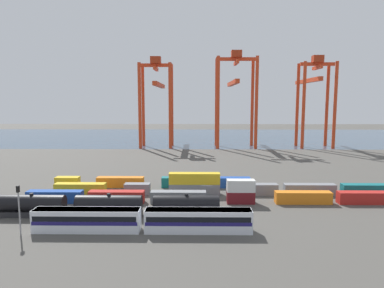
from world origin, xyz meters
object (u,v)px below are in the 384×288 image
object	(u,v)px
shipping_container_15	(120,182)
gantry_crane_central	(235,90)
shipping_container_12	(309,189)
freight_tank_row	(109,205)
signal_mast	(19,204)
passenger_train	(143,219)
gantry_crane_west	(157,93)
gantry_crane_east	(314,91)
shipping_container_7	(80,189)
shipping_container_2	(178,197)
shipping_container_13	(367,190)

from	to	relation	value
shipping_container_15	gantry_crane_central	world-z (taller)	gantry_crane_central
shipping_container_12	freight_tank_row	bearing A→B (deg)	-159.80
shipping_container_12	signal_mast	bearing A→B (deg)	-155.44
shipping_container_15	shipping_container_12	bearing A→B (deg)	-8.45
passenger_train	shipping_container_15	size ratio (longest dim) A/B	3.08
gantry_crane_west	shipping_container_15	bearing A→B (deg)	-90.29
freight_tank_row	gantry_crane_east	distance (m)	130.13
shipping_container_7	shipping_container_12	bearing A→B (deg)	0.00
shipping_container_7	shipping_container_15	size ratio (longest dim) A/B	1.00
shipping_container_2	shipping_container_12	bearing A→B (deg)	12.66
gantry_crane_central	gantry_crane_east	bearing A→B (deg)	-0.57
shipping_container_12	gantry_crane_central	bearing A→B (deg)	95.35
gantry_crane_east	shipping_container_12	bearing A→B (deg)	-108.52
signal_mast	shipping_container_2	size ratio (longest dim) A/B	0.70
freight_tank_row	shipping_container_2	size ratio (longest dim) A/B	3.52
passenger_train	gantry_crane_west	bearing A→B (deg)	95.14
shipping_container_13	shipping_container_15	xyz separation A→B (m)	(-60.40, 6.93, 0.00)
shipping_container_7	shipping_container_2	bearing A→B (deg)	-16.15
shipping_container_7	gantry_crane_central	distance (m)	103.66
signal_mast	gantry_crane_central	world-z (taller)	gantry_crane_central
gantry_crane_west	gantry_crane_east	world-z (taller)	gantry_crane_east
freight_tank_row	shipping_container_2	bearing A→B (deg)	35.37
passenger_train	gantry_crane_central	distance (m)	118.68
signal_mast	shipping_container_2	world-z (taller)	signal_mast
shipping_container_2	signal_mast	bearing A→B (deg)	-143.50
signal_mast	gantry_crane_west	size ratio (longest dim) A/B	0.20
shipping_container_13	passenger_train	bearing A→B (deg)	-154.57
shipping_container_2	gantry_crane_east	distance (m)	115.79
freight_tank_row	shipping_container_15	distance (m)	23.25
signal_mast	shipping_container_13	world-z (taller)	signal_mast
freight_tank_row	shipping_container_13	xyz separation A→B (m)	(57.51, 16.12, -0.88)
shipping_container_7	shipping_container_15	bearing A→B (deg)	40.54
shipping_container_12	gantry_crane_west	world-z (taller)	gantry_crane_west
shipping_container_7	shipping_container_13	world-z (taller)	same
shipping_container_15	gantry_crane_central	bearing A→B (deg)	64.90
passenger_train	gantry_crane_east	distance (m)	132.31
shipping_container_13	shipping_container_15	world-z (taller)	same
shipping_container_15	gantry_crane_east	xyz separation A→B (m)	(76.33, 81.54, 25.38)
passenger_train	shipping_container_13	bearing A→B (deg)	25.43
passenger_train	gantry_crane_west	size ratio (longest dim) A/B	0.87
signal_mast	shipping_container_12	xyz separation A→B (m)	(56.21, 25.69, -4.12)
freight_tank_row	shipping_container_15	world-z (taller)	freight_tank_row
shipping_container_13	freight_tank_row	bearing A→B (deg)	-164.34
shipping_container_12	shipping_container_7	bearing A→B (deg)	180.00
signal_mast	passenger_train	bearing A→B (deg)	5.69
signal_mast	gantry_crane_east	distance (m)	144.41
passenger_train	shipping_container_13	size ratio (longest dim) A/B	3.08
shipping_container_13	gantry_crane_west	xyz separation A→B (m)	(-59.97, 89.06, 24.82)
signal_mast	gantry_crane_east	xyz separation A→B (m)	(85.85, 114.16, 21.27)
signal_mast	gantry_crane_central	bearing A→B (deg)	67.31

